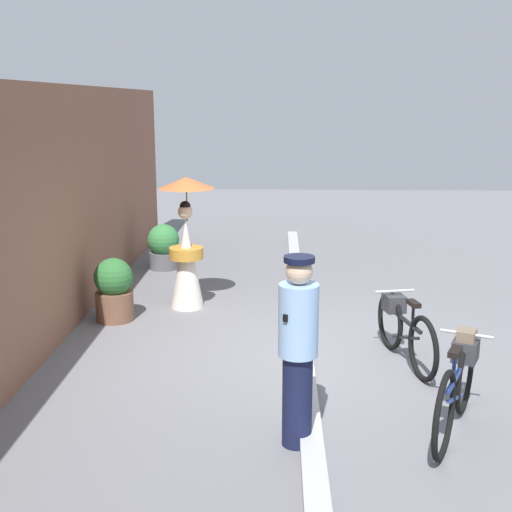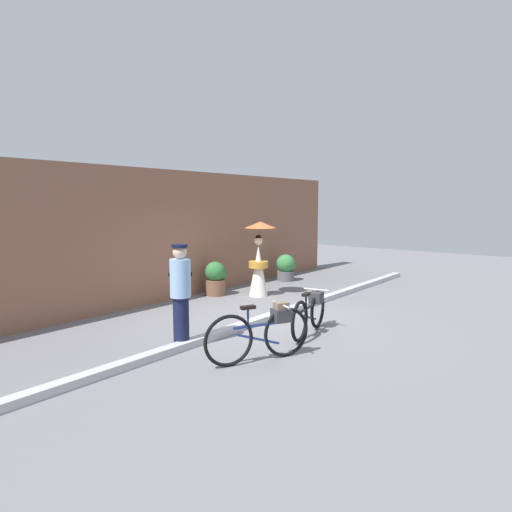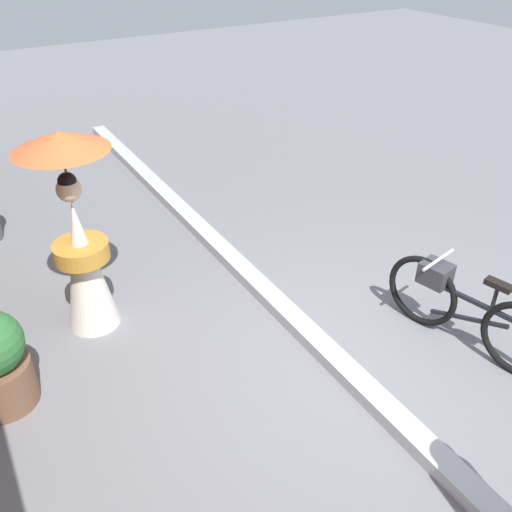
% 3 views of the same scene
% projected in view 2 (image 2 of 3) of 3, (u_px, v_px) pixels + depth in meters
% --- Properties ---
extents(ground_plane, '(30.00, 30.00, 0.00)m').
position_uv_depth(ground_plane, '(265.00, 321.00, 8.85)').
color(ground_plane, slate).
extents(building_wall, '(14.00, 0.40, 3.14)m').
position_uv_depth(building_wall, '(160.00, 236.00, 10.63)').
color(building_wall, brown).
rests_on(building_wall, ground_plane).
extents(sidewalk_curb, '(14.00, 0.20, 0.12)m').
position_uv_depth(sidewalk_curb, '(265.00, 318.00, 8.84)').
color(sidewalk_curb, '#B2B2B7').
rests_on(sidewalk_curb, ground_plane).
extents(bicycle_near_officer, '(1.59, 0.78, 0.87)m').
position_uv_depth(bicycle_near_officer, '(263.00, 331.00, 6.59)').
color(bicycle_near_officer, black).
rests_on(bicycle_near_officer, ground_plane).
extents(bicycle_far_side, '(1.64, 0.52, 0.79)m').
position_uv_depth(bicycle_far_side, '(310.00, 312.00, 7.97)').
color(bicycle_far_side, black).
rests_on(bicycle_far_side, ground_plane).
extents(person_officer, '(0.34, 0.34, 1.69)m').
position_uv_depth(person_officer, '(181.00, 293.00, 7.19)').
color(person_officer, '#141938').
rests_on(person_officer, ground_plane).
extents(person_with_parasol, '(0.79, 0.79, 1.89)m').
position_uv_depth(person_with_parasol, '(259.00, 259.00, 11.17)').
color(person_with_parasol, silver).
rests_on(person_with_parasol, ground_plane).
extents(potted_plant_by_door, '(0.58, 0.56, 0.80)m').
position_uv_depth(potted_plant_by_door, '(286.00, 267.00, 13.42)').
color(potted_plant_by_door, '#59595B').
rests_on(potted_plant_by_door, ground_plane).
extents(potted_plant_small, '(0.53, 0.52, 0.87)m').
position_uv_depth(potted_plant_small, '(216.00, 278.00, 11.30)').
color(potted_plant_small, brown).
rests_on(potted_plant_small, ground_plane).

